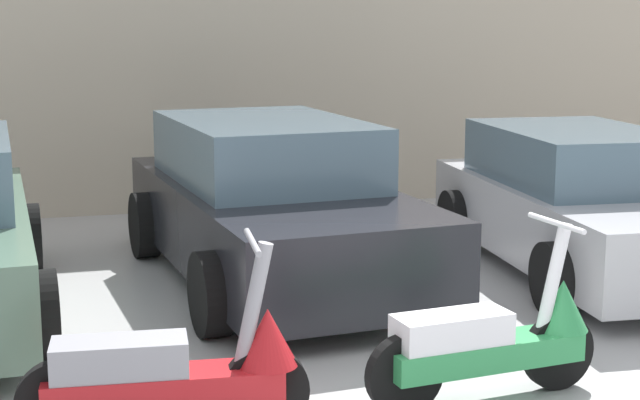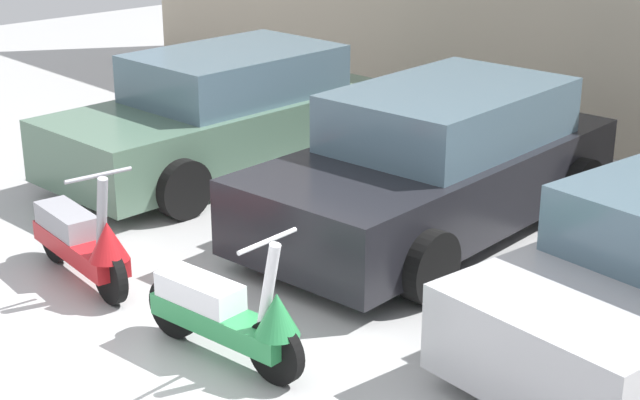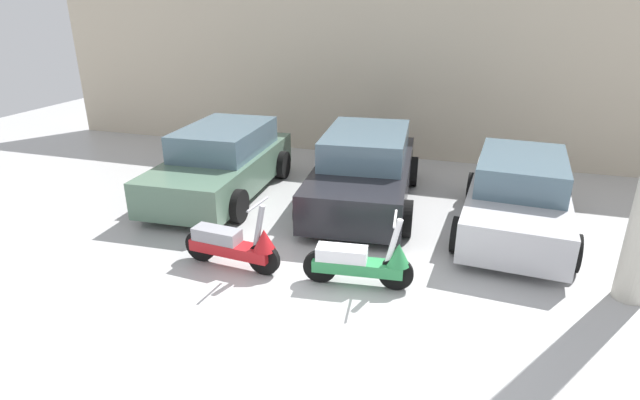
# 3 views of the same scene
# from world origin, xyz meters

# --- Properties ---
(ground_plane) EXTENTS (28.00, 28.00, 0.00)m
(ground_plane) POSITION_xyz_m (0.00, 0.00, 0.00)
(ground_plane) COLOR #B2B2B2
(wall_back) EXTENTS (19.60, 0.12, 3.96)m
(wall_back) POSITION_xyz_m (0.00, 7.29, 1.98)
(wall_back) COLOR beige
(wall_back) RESTS_ON ground_plane
(scooter_front_left) EXTENTS (1.61, 0.58, 1.12)m
(scooter_front_left) POSITION_xyz_m (-1.48, 0.72, 0.40)
(scooter_front_left) COLOR black
(scooter_front_left) RESTS_ON ground_plane
(scooter_front_right) EXTENTS (1.56, 0.56, 1.09)m
(scooter_front_right) POSITION_xyz_m (0.45, 0.79, 0.39)
(scooter_front_right) COLOR black
(scooter_front_right) RESTS_ON ground_plane
(car_rear_left) EXTENTS (2.14, 4.16, 1.38)m
(car_rear_left) POSITION_xyz_m (-3.15, 3.55, 0.66)
(car_rear_left) COLOR #51705B
(car_rear_left) RESTS_ON ground_plane
(car_rear_center) EXTENTS (2.31, 4.32, 1.42)m
(car_rear_center) POSITION_xyz_m (-0.24, 3.89, 0.68)
(car_rear_center) COLOR black
(car_rear_center) RESTS_ON ground_plane
(car_rear_right) EXTENTS (2.05, 3.92, 1.30)m
(car_rear_right) POSITION_xyz_m (2.58, 3.46, 0.62)
(car_rear_right) COLOR #B7B7BC
(car_rear_right) RESTS_ON ground_plane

